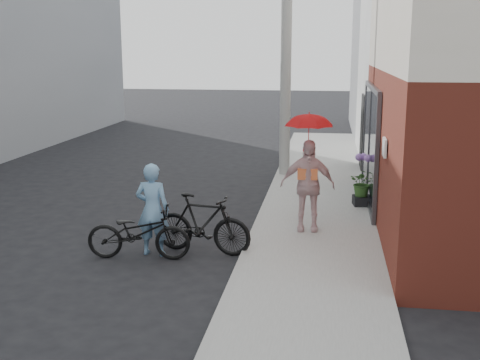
% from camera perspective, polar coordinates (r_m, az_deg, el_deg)
% --- Properties ---
extents(ground, '(80.00, 80.00, 0.00)m').
position_cam_1_polar(ground, '(10.59, -4.28, -6.43)').
color(ground, black).
rests_on(ground, ground).
extents(sidewalk, '(2.20, 24.00, 0.12)m').
position_cam_1_polar(sidewalk, '(12.24, 7.46, -3.60)').
color(sidewalk, gray).
rests_on(sidewalk, ground).
extents(curb, '(0.12, 24.00, 0.12)m').
position_cam_1_polar(curb, '(12.31, 2.04, -3.40)').
color(curb, '#9E9E99').
rests_on(curb, ground).
extents(east_building_far, '(8.00, 8.00, 7.00)m').
position_cam_1_polar(east_building_far, '(26.24, 19.78, 11.90)').
color(east_building_far, gray).
rests_on(east_building_far, ground).
extents(utility_pole, '(0.28, 0.28, 7.00)m').
position_cam_1_polar(utility_pole, '(15.81, 4.40, 12.70)').
color(utility_pole, '#9E9E99').
rests_on(utility_pole, ground).
extents(officer, '(0.59, 0.40, 1.57)m').
position_cam_1_polar(officer, '(10.11, -8.29, -2.79)').
color(officer, '#6C9AC1').
rests_on(officer, ground).
extents(bike_left, '(1.75, 0.73, 0.90)m').
position_cam_1_polar(bike_left, '(10.04, -9.60, -4.95)').
color(bike_left, black).
rests_on(bike_left, ground).
extents(bike_right, '(1.76, 0.76, 1.03)m').
position_cam_1_polar(bike_right, '(10.18, -3.57, -4.17)').
color(bike_right, black).
rests_on(bike_right, ground).
extents(kimono_woman, '(1.00, 0.45, 1.69)m').
position_cam_1_polar(kimono_woman, '(11.03, 6.41, -0.50)').
color(kimono_woman, beige).
rests_on(kimono_woman, sidewalk).
extents(parasol, '(0.85, 0.85, 0.75)m').
position_cam_1_polar(parasol, '(10.83, 6.56, 5.79)').
color(parasol, red).
rests_on(parasol, kimono_woman).
extents(planter, '(0.42, 0.42, 0.20)m').
position_cam_1_polar(planter, '(13.12, 11.49, -1.93)').
color(planter, black).
rests_on(planter, sidewalk).
extents(potted_plant, '(0.54, 0.47, 0.60)m').
position_cam_1_polar(potted_plant, '(13.03, 11.57, -0.24)').
color(potted_plant, '#305823').
rests_on(potted_plant, planter).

